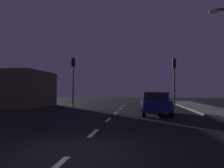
% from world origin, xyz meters
% --- Properties ---
extents(ground_plane, '(80.00, 80.00, 0.00)m').
position_xyz_m(ground_plane, '(0.00, 7.00, 0.00)').
color(ground_plane, black).
extents(lane_stripe_nearest, '(0.16, 1.60, 0.01)m').
position_xyz_m(lane_stripe_nearest, '(0.00, -1.20, 0.00)').
color(lane_stripe_nearest, silver).
rests_on(lane_stripe_nearest, ground_plane).
extents(lane_stripe_second, '(0.16, 1.60, 0.01)m').
position_xyz_m(lane_stripe_second, '(0.00, 2.60, 0.00)').
color(lane_stripe_second, silver).
rests_on(lane_stripe_second, ground_plane).
extents(lane_stripe_third, '(0.16, 1.60, 0.01)m').
position_xyz_m(lane_stripe_third, '(0.00, 6.40, 0.00)').
color(lane_stripe_third, silver).
rests_on(lane_stripe_third, ground_plane).
extents(lane_stripe_fourth, '(0.16, 1.60, 0.01)m').
position_xyz_m(lane_stripe_fourth, '(0.00, 10.20, 0.00)').
color(lane_stripe_fourth, silver).
rests_on(lane_stripe_fourth, ground_plane).
extents(lane_stripe_fifth, '(0.16, 1.60, 0.01)m').
position_xyz_m(lane_stripe_fifth, '(0.00, 14.00, 0.00)').
color(lane_stripe_fifth, silver).
rests_on(lane_stripe_fifth, ground_plane).
extents(lane_stripe_sixth, '(0.16, 1.60, 0.01)m').
position_xyz_m(lane_stripe_sixth, '(0.00, 17.80, 0.00)').
color(lane_stripe_sixth, silver).
rests_on(lane_stripe_sixth, ground_plane).
extents(lane_stripe_seventh, '(0.16, 1.60, 0.01)m').
position_xyz_m(lane_stripe_seventh, '(0.00, 21.60, 0.00)').
color(lane_stripe_seventh, silver).
rests_on(lane_stripe_seventh, ground_plane).
extents(traffic_signal_left, '(0.32, 0.38, 5.12)m').
position_xyz_m(traffic_signal_left, '(-5.13, 15.56, 3.57)').
color(traffic_signal_left, '#4C4C51').
rests_on(traffic_signal_left, ground_plane).
extents(traffic_signal_right, '(0.32, 0.38, 4.85)m').
position_xyz_m(traffic_signal_right, '(5.17, 15.56, 3.40)').
color(traffic_signal_right, '#2D2D30').
rests_on(traffic_signal_right, ground_plane).
extents(car_stopped_ahead, '(2.03, 4.20, 1.57)m').
position_xyz_m(car_stopped_ahead, '(2.86, 9.49, 0.79)').
color(car_stopped_ahead, navy).
rests_on(car_stopped_ahead, ground_plane).
extents(storefront_left, '(5.99, 6.56, 3.70)m').
position_xyz_m(storefront_left, '(-10.99, 14.92, 1.85)').
color(storefront_left, brown).
rests_on(storefront_left, ground_plane).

